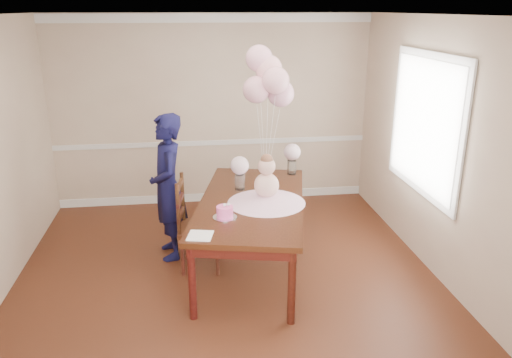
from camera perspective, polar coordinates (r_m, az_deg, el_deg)
The scene contains 51 objects.
floor at distance 5.34m, azimuth -3.13°, elevation -12.19°, with size 4.50×5.00×0.00m, color #37180D.
ceiling at distance 4.57m, azimuth -3.77°, elevation 18.17°, with size 4.50×5.00×0.02m, color white.
wall_back at distance 7.20m, azimuth -4.99°, elevation 7.63°, with size 4.50×0.02×2.70m, color tan.
wall_front at distance 2.52m, azimuth 1.19°, elevation -15.18°, with size 4.50×0.02×2.70m, color tan.
wall_right at distance 5.42m, azimuth 21.03°, elevation 2.61°, with size 0.02×5.00×2.70m, color tan.
chair_rail_trim at distance 7.30m, azimuth -4.89°, elevation 4.15°, with size 4.50×0.02×0.07m, color silver.
crown_molding at distance 7.06m, azimuth -5.30°, elevation 17.86°, with size 4.50×0.02×0.12m, color silver.
baseboard_trim at distance 7.56m, azimuth -4.71°, elevation -2.01°, with size 4.50×0.02×0.12m, color silver.
window_frame at distance 5.80m, azimuth 18.77°, elevation 5.91°, with size 0.02×1.66×1.56m, color white.
window_blinds at distance 5.79m, azimuth 18.61°, elevation 5.91°, with size 0.01×1.50×1.40m, color white.
dining_table_top at distance 5.34m, azimuth -0.51°, elevation -2.70°, with size 1.09×2.17×0.05m, color black.
table_apron at distance 5.37m, azimuth -0.51°, elevation -3.50°, with size 0.98×2.06×0.11m, color black.
table_leg_fl at distance 4.70m, azimuth -7.31°, elevation -11.64°, with size 0.08×0.08×0.76m, color black.
table_leg_fr at distance 4.61m, azimuth 4.11°, elevation -12.19°, with size 0.08×0.08×0.76m, color black.
table_leg_bl at distance 6.47m, azimuth -3.71°, elevation -2.65°, with size 0.08×0.08×0.76m, color black.
table_leg_br at distance 6.40m, azimuth 4.40°, elevation -2.90°, with size 0.08×0.08×0.76m, color black.
baby_skirt at distance 5.25m, azimuth 1.20°, elevation -2.15°, with size 0.82×0.82×0.11m, color #E6AACC.
baby_torso at distance 5.20m, azimuth 1.21°, elevation -0.70°, with size 0.26×0.26×0.26m, color pink.
baby_head at distance 5.14m, azimuth 1.23°, elevation 1.47°, with size 0.18×0.18×0.18m, color #D8A695.
baby_hair at distance 5.12m, azimuth 1.23°, elevation 2.16°, with size 0.13×0.13×0.13m, color brown.
cake_platter at distance 4.91m, azimuth -3.57°, elevation -4.38°, with size 0.24×0.24×0.01m, color silver.
birthday_cake at distance 4.89m, azimuth -3.59°, elevation -3.75°, with size 0.16×0.16×0.11m, color #FC4FA8.
cake_flower_a at distance 4.86m, azimuth -3.60°, elevation -2.98°, with size 0.03×0.03×0.03m, color silver.
cake_flower_b at distance 4.87m, azimuth -3.19°, elevation -2.90°, with size 0.03×0.03×0.03m, color silver.
rose_vase_near at distance 5.62m, azimuth -1.86°, elevation -0.34°, with size 0.11×0.11×0.17m, color silver.
roses_near at distance 5.56m, azimuth -1.88°, elevation 1.56°, with size 0.21×0.21×0.21m, color beige.
rose_vase_far at distance 6.15m, azimuth 4.11°, elevation 1.35°, with size 0.11×0.11×0.17m, color white.
roses_far at distance 6.10m, azimuth 4.15°, elevation 3.10°, with size 0.21×0.21×0.21m, color beige.
napkin at distance 4.54m, azimuth -6.40°, elevation -6.45°, with size 0.22×0.22×0.01m, color white.
balloon_weight at distance 5.88m, azimuth 1.08°, elevation -0.24°, with size 0.04×0.04×0.02m, color silver.
balloon_a at distance 5.63m, azimuth 0.02°, elevation 10.18°, with size 0.30×0.30×0.30m, color #E4A1B4.
balloon_b at distance 5.54m, azimuth 2.26°, elevation 11.17°, with size 0.30×0.30×0.30m, color #F1AABE.
balloon_c at distance 5.69m, azimuth 1.45°, elevation 12.49°, with size 0.30×0.30×0.30m, color #FFB4C1.
balloon_d at distance 5.71m, azimuth 0.36°, elevation 13.61°, with size 0.30×0.30×0.30m, color #F4ADC8.
balloon_e at distance 5.70m, azimuth 2.85°, elevation 9.73°, with size 0.30×0.30×0.30m, color #DB9BB5.
balloon_ribbon_a at distance 5.75m, azimuth 0.56°, elevation 4.07°, with size 0.00×0.00×0.91m, color silver.
balloon_ribbon_b at distance 5.70m, azimuth 1.63°, elevation 4.50°, with size 0.00×0.00×1.02m, color white.
balloon_ribbon_c at distance 5.77m, azimuth 1.25°, elevation 5.23°, with size 0.00×0.00×1.13m, color white.
balloon_ribbon_d at distance 5.77m, azimuth 0.72°, elevation 5.79°, with size 0.00×0.00×1.24m, color white.
balloon_ribbon_e at distance 5.79m, azimuth 1.94°, elevation 3.89°, with size 0.00×0.00×0.86m, color white.
dining_chair_seat at distance 5.53m, azimuth -6.34°, elevation -5.65°, with size 0.46×0.46×0.05m, color #3C1D10.
chair_leg_fl at distance 5.49m, azimuth -8.39°, elevation -8.76°, with size 0.04×0.04×0.45m, color #39150F.
chair_leg_fr at distance 5.46m, azimuth -4.45°, elevation -8.80°, with size 0.04×0.04×0.45m, color #36160E.
chair_leg_bl at distance 5.82m, azimuth -7.92°, elevation -7.05°, with size 0.04×0.04×0.45m, color #3C1510.
chair_leg_br at distance 5.79m, azimuth -4.23°, elevation -7.08°, with size 0.04×0.04×0.45m, color #3D1A10.
chair_back_post_l at distance 5.27m, azimuth -8.89°, elevation -3.51°, with size 0.04×0.04×0.58m, color #32190D.
chair_back_post_r at distance 5.61m, azimuth -8.38°, elevation -2.05°, with size 0.04×0.04×0.58m, color #351D0E.
chair_slat_low at distance 5.49m, azimuth -8.56°, elevation -3.96°, with size 0.03×0.41×0.05m, color #34180E.
chair_slat_mid at distance 5.42m, azimuth -8.65°, elevation -2.35°, with size 0.03×0.41×0.05m, color black.
chair_slat_top at distance 5.37m, azimuth -8.74°, elevation -0.70°, with size 0.03×0.41×0.05m, color #3C2110.
woman at distance 5.72m, azimuth -10.03°, elevation -0.94°, with size 0.61×0.41×1.68m, color black.
Camera 1 is at (-0.33, -4.56, 2.77)m, focal length 35.00 mm.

